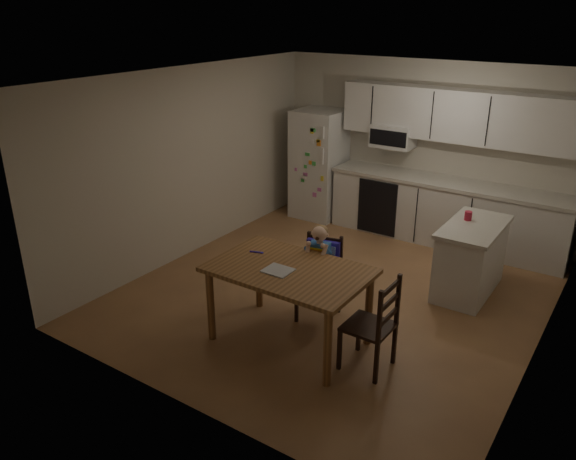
% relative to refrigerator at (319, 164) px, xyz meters
% --- Properties ---
extents(room, '(4.52, 5.01, 2.51)m').
position_rel_refrigerator_xyz_m(room, '(1.55, -1.67, 0.40)').
color(room, '#8D613F').
rests_on(room, ground).
extents(refrigerator, '(0.72, 0.70, 1.70)m').
position_rel_refrigerator_xyz_m(refrigerator, '(0.00, 0.00, 0.00)').
color(refrigerator, silver).
rests_on(refrigerator, ground).
extents(kitchen_run, '(3.37, 0.62, 2.15)m').
position_rel_refrigerator_xyz_m(kitchen_run, '(2.05, 0.09, 0.03)').
color(kitchen_run, silver).
rests_on(kitchen_run, ground).
extents(kitchen_island, '(0.60, 1.15, 0.85)m').
position_rel_refrigerator_xyz_m(kitchen_island, '(2.84, -1.25, -0.42)').
color(kitchen_island, silver).
rests_on(kitchen_island, ground).
extents(red_cup, '(0.09, 0.09, 0.11)m').
position_rel_refrigerator_xyz_m(red_cup, '(2.72, -1.13, 0.05)').
color(red_cup, red).
rests_on(red_cup, kitchen_island).
extents(dining_table, '(1.54, 0.99, 0.82)m').
position_rel_refrigerator_xyz_m(dining_table, '(1.66, -3.33, -0.14)').
color(dining_table, brown).
rests_on(dining_table, ground).
extents(napkin, '(0.27, 0.23, 0.01)m').
position_rel_refrigerator_xyz_m(napkin, '(1.61, -3.44, -0.02)').
color(napkin, '#A9A9AE').
rests_on(napkin, dining_table).
extents(toddler_spoon, '(0.12, 0.06, 0.02)m').
position_rel_refrigerator_xyz_m(toddler_spoon, '(1.17, -3.22, -0.02)').
color(toddler_spoon, '#3928CB').
rests_on(toddler_spoon, dining_table).
extents(chair_booster, '(0.48, 0.48, 1.08)m').
position_rel_refrigerator_xyz_m(chair_booster, '(1.65, -2.72, -0.20)').
color(chair_booster, black).
rests_on(chair_booster, ground).
extents(chair_side, '(0.43, 0.43, 0.95)m').
position_rel_refrigerator_xyz_m(chair_side, '(2.61, -3.28, -0.31)').
color(chair_side, black).
rests_on(chair_side, ground).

